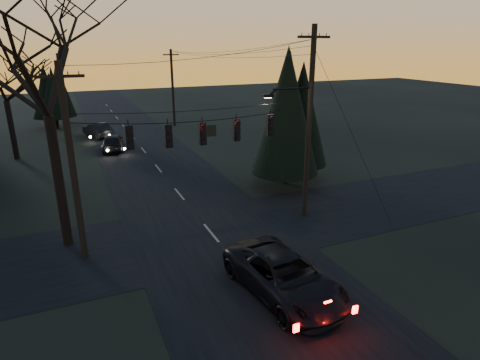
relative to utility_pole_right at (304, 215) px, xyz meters
name	(u,v)px	position (x,y,z in m)	size (l,w,h in m)	color
main_road	(165,176)	(-5.50, 10.00, 0.01)	(8.00, 120.00, 0.02)	black
cross_road	(211,233)	(-5.50, 0.00, 0.01)	(60.00, 7.00, 0.02)	black
utility_pole_right	(304,215)	(0.00, 0.00, 0.00)	(5.00, 0.30, 10.00)	black
utility_pole_left	(85,257)	(-11.50, 0.00, 0.00)	(1.80, 0.30, 8.50)	black
utility_pole_far_r	(175,126)	(0.00, 28.00, 0.00)	(1.80, 0.30, 8.50)	black
utility_pole_far_l	(67,121)	(-11.50, 36.00, 0.00)	(0.30, 0.30, 8.00)	black
span_signal_assembly	(204,132)	(-5.74, 0.00, 5.23)	(11.50, 0.44, 1.60)	black
bare_tree_left	(40,57)	(-12.16, 1.66, 8.59)	(9.56, 9.56, 12.29)	black
evergreen_right	(288,118)	(1.78, 5.21, 4.52)	(4.73, 4.73, 7.85)	black
bare_tree_dist	(2,76)	(-15.65, 19.41, 6.70)	(6.25, 6.25, 9.59)	black
evergreen_dist	(53,94)	(-12.49, 31.68, 3.88)	(3.32, 3.32, 6.59)	black
suv_near	(284,276)	(-4.70, -6.00, 0.78)	(2.60, 5.64, 1.57)	black
sedan_oncoming_a	(113,142)	(-7.96, 19.09, 0.76)	(1.79, 4.44, 1.51)	black
sedan_oncoming_b	(98,130)	(-8.70, 25.25, 0.72)	(1.53, 4.40, 1.45)	black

